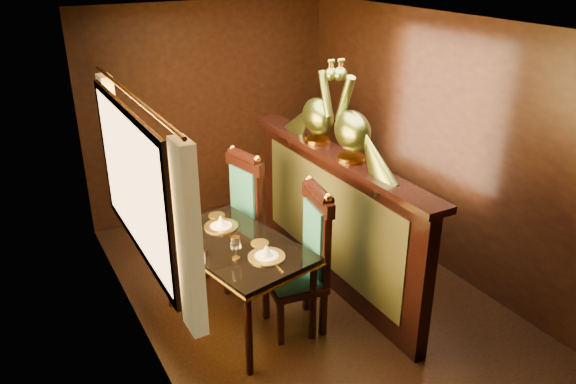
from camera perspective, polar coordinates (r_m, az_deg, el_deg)
name	(u,v)px	position (r m, az deg, el deg)	size (l,w,h in m)	color
ground	(320,308)	(5.27, 3.23, -11.65)	(5.00, 5.00, 0.00)	black
room_shell	(314,146)	(4.51, 2.66, 4.72)	(3.04, 5.04, 2.52)	black
partition	(333,218)	(5.27, 4.63, -2.64)	(0.26, 2.70, 1.36)	black
dining_table	(236,251)	(4.74, -5.32, -5.99)	(1.05, 1.46, 0.98)	black
chair_left	(308,255)	(4.71, 2.03, -6.41)	(0.54, 0.56, 1.32)	black
chair_right	(240,213)	(5.44, -4.93, -2.14)	(0.56, 0.58, 1.31)	black
peacock_left	(353,113)	(4.71, 6.64, 7.95)	(0.26, 0.70, 0.84)	#1B5335
peacock_right	(318,100)	(5.15, 3.09, 9.28)	(0.25, 0.68, 0.81)	#1B5335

